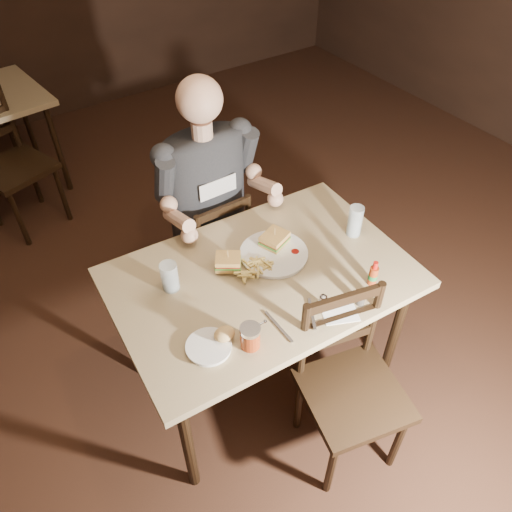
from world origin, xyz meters
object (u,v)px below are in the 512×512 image
bg_chair_near (15,168)px  side_plate (209,347)px  main_table (262,286)px  chair_far (211,247)px  chair_near (354,395)px  syrup_dispenser (250,337)px  hot_sauce (374,273)px  diner (210,176)px  glass_left (170,277)px  glass_right (355,221)px  dinner_plate (274,255)px

bg_chair_near → side_plate: size_ratio=5.33×
main_table → chair_far: bearing=83.1°
chair_near → syrup_dispenser: bearing=154.9°
hot_sauce → side_plate: bearing=173.0°
hot_sauce → main_table: bearing=140.4°
diner → hot_sauce: diner is taller
glass_left → glass_right: glass_right is taller
main_table → glass_left: 0.43m
dinner_plate → syrup_dispenser: syrup_dispenser is taller
syrup_dispenser → main_table: bearing=51.9°
main_table → chair_far: size_ratio=1.67×
chair_far → diner: 0.53m
chair_far → glass_right: size_ratio=5.12×
bg_chair_near → hot_sauce: size_ratio=7.35×
dinner_plate → syrup_dispenser: size_ratio=2.91×
chair_far → bg_chair_near: 1.57m
syrup_dispenser → chair_near: bearing=-34.8°
chair_far → glass_left: (-0.46, -0.49, 0.43)m
glass_right → side_plate: size_ratio=0.91×
chair_near → diner: size_ratio=0.89×
syrup_dispenser → side_plate: syrup_dispenser is taller
glass_left → side_plate: size_ratio=0.78×
chair_far → hot_sauce: bearing=106.6°
chair_near → diner: diner is taller
main_table → diner: size_ratio=1.35×
main_table → diner: (0.08, 0.59, 0.24)m
hot_sauce → chair_far: bearing=107.3°
chair_far → syrup_dispenser: size_ratio=7.69×
diner → glass_right: 0.76m
main_table → chair_near: size_ratio=1.52×
dinner_plate → hot_sauce: (0.26, -0.39, 0.06)m
dinner_plate → hot_sauce: hot_sauce is taller
glass_left → chair_near: bearing=-56.9°
dinner_plate → hot_sauce: size_ratio=2.42×
chair_near → bg_chair_near: size_ratio=0.96×
main_table → hot_sauce: 0.51m
bg_chair_near → syrup_dispenser: (0.41, -2.32, 0.35)m
bg_chair_near → glass_left: bearing=-100.1°
chair_far → dinner_plate: chair_far is taller
chair_far → glass_left: glass_left is taller
bg_chair_near → dinner_plate: bearing=-87.0°
chair_far → hot_sauce: 1.09m
glass_left → hot_sauce: bearing=-32.0°
chair_near → glass_left: size_ratio=6.51×
main_table → chair_near: 0.63m
chair_near → hot_sauce: 0.54m
glass_right → side_plate: 0.96m
bg_chair_near → hot_sauce: bg_chair_near is taller
bg_chair_near → side_plate: (0.27, -2.24, 0.30)m
dinner_plate → glass_left: 0.50m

